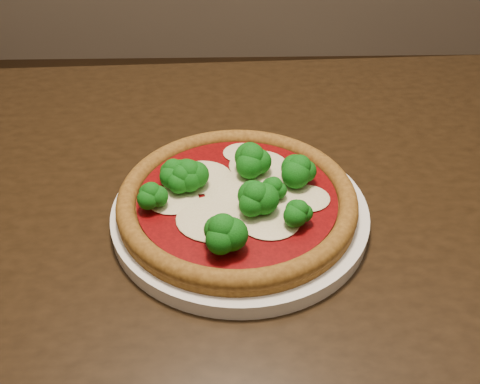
{
  "coord_description": "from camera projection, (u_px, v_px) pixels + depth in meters",
  "views": [
    {
      "loc": [
        -0.2,
        -0.58,
        1.17
      ],
      "look_at": [
        -0.18,
        -0.11,
        0.79
      ],
      "focal_mm": 40.0,
      "sensor_mm": 36.0,
      "label": 1
    }
  ],
  "objects": [
    {
      "name": "plate",
      "position": [
        240.0,
        213.0,
        0.63
      ],
      "size": [
        0.3,
        0.3,
        0.02
      ],
      "primitive_type": "cylinder",
      "color": "white",
      "rests_on": "dining_table"
    },
    {
      "name": "dining_table",
      "position": [
        228.0,
        265.0,
        0.7
      ],
      "size": [
        1.29,
        0.88,
        0.75
      ],
      "rotation": [
        0.0,
        0.0,
        0.04
      ],
      "color": "black",
      "rests_on": "floor"
    },
    {
      "name": "pizza",
      "position": [
        236.0,
        196.0,
        0.61
      ],
      "size": [
        0.28,
        0.28,
        0.06
      ],
      "rotation": [
        0.0,
        0.0,
        -0.17
      ],
      "color": "brown",
      "rests_on": "plate"
    }
  ]
}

